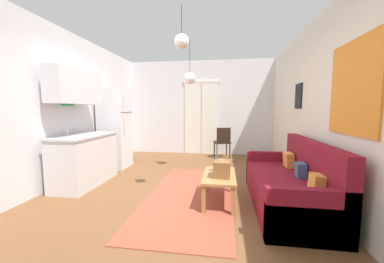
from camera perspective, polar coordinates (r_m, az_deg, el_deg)
ground_plane at (r=3.49m, az=-4.95°, el=-17.91°), size 4.83×7.70×0.10m
wall_back at (r=6.75m, az=2.08°, el=6.01°), size 4.43×0.13×2.78m
wall_right at (r=3.41m, az=33.11°, el=5.52°), size 0.12×7.30×2.78m
wall_left at (r=4.26m, az=-34.92°, el=5.26°), size 0.12×7.30×2.78m
area_rug at (r=3.65m, az=-0.33°, el=-15.86°), size 1.28×2.88×0.01m
couch at (r=3.48m, az=24.11°, el=-12.65°), size 0.85×1.99×0.92m
coffee_table at (r=3.31m, az=7.02°, el=-11.88°), size 0.46×0.88×0.41m
bamboo_vase at (r=3.42m, az=6.29°, el=-8.31°), size 0.08×0.08×0.44m
handbag at (r=3.16m, az=7.70°, el=-9.42°), size 0.24×0.28×0.33m
refrigerator at (r=5.42m, az=-19.14°, el=0.64°), size 0.60×0.60×1.79m
kitchen_counter at (r=4.41m, az=-26.24°, el=-2.32°), size 0.59×1.29×2.03m
accent_chair at (r=6.18m, az=7.85°, el=-2.38°), size 0.51×0.49×0.85m
pendant_lamp_near at (r=3.35m, az=-2.66°, el=22.09°), size 0.20×0.20×0.59m
pendant_lamp_far at (r=4.78m, az=-0.59°, el=13.52°), size 0.25×0.25×0.91m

